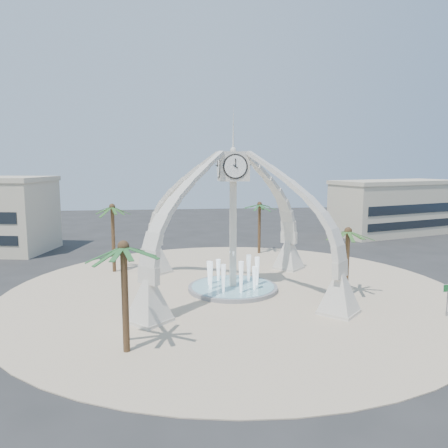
{
  "coord_description": "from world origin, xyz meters",
  "views": [
    {
      "loc": [
        -5.49,
        -37.53,
        11.37
      ],
      "look_at": [
        -0.55,
        2.0,
        5.75
      ],
      "focal_mm": 35.0,
      "sensor_mm": 36.0,
      "label": 1
    }
  ],
  "objects": [
    {
      "name": "palm_south",
      "position": [
        -8.23,
        -11.94,
        6.41
      ],
      "size": [
        5.71,
        5.71,
        7.33
      ],
      "rotation": [
        0.0,
        0.0,
        -0.41
      ],
      "color": "brown",
      "rests_on": "ground"
    },
    {
      "name": "ground",
      "position": [
        0.0,
        0.0,
        0.0
      ],
      "size": [
        140.0,
        140.0,
        0.0
      ],
      "primitive_type": "plane",
      "color": "#282828",
      "rests_on": "ground"
    },
    {
      "name": "plaza",
      "position": [
        0.0,
        0.0,
        0.03
      ],
      "size": [
        40.0,
        40.0,
        0.06
      ],
      "primitive_type": "cylinder",
      "color": "#BDA68D",
      "rests_on": "ground"
    },
    {
      "name": "clock_tower",
      "position": [
        -0.0,
        -0.0,
        6.49
      ],
      "size": [
        17.94,
        17.94,
        16.3
      ],
      "color": "beige",
      "rests_on": "ground"
    },
    {
      "name": "palm_east",
      "position": [
        9.27,
        -3.12,
        5.63
      ],
      "size": [
        5.3,
        5.3,
        6.47
      ],
      "rotation": [
        0.0,
        0.0,
        0.41
      ],
      "color": "brown",
      "rests_on": "ground"
    },
    {
      "name": "fountain",
      "position": [
        0.0,
        0.0,
        0.29
      ],
      "size": [
        8.0,
        8.0,
        3.62
      ],
      "color": "gray",
      "rests_on": "ground"
    },
    {
      "name": "building_ne",
      "position": [
        30.0,
        28.0,
        4.31
      ],
      "size": [
        21.87,
        14.17,
        8.6
      ],
      "rotation": [
        0.0,
        0.0,
        0.31
      ],
      "color": "beige",
      "rests_on": "ground"
    },
    {
      "name": "street_sign",
      "position": [
        14.77,
        -8.68,
        1.89
      ],
      "size": [
        0.96,
        0.22,
        2.65
      ],
      "rotation": [
        0.0,
        0.0,
        0.2
      ],
      "color": "slate",
      "rests_on": "ground"
    },
    {
      "name": "palm_north",
      "position": [
        5.61,
        15.56,
        6.14
      ],
      "size": [
        4.54,
        4.54,
        6.97
      ],
      "rotation": [
        0.0,
        0.0,
        -0.18
      ],
      "color": "brown",
      "rests_on": "ground"
    },
    {
      "name": "palm_west",
      "position": [
        -11.37,
        8.12,
        6.76
      ],
      "size": [
        4.12,
        4.12,
        7.62
      ],
      "rotation": [
        0.0,
        0.0,
        0.05
      ],
      "color": "brown",
      "rests_on": "ground"
    }
  ]
}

